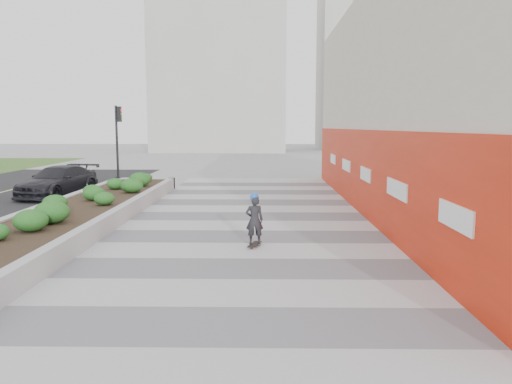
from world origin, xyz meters
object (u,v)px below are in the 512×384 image
skateboarder (254,220)px  car_dark (58,181)px  planter (80,210)px  traffic_signal_near (118,133)px

skateboarder → car_dark: bearing=149.1°
planter → car_dark: car_dark is taller
planter → car_dark: 7.01m
traffic_signal_near → planter: bearing=-80.7°
car_dark → planter: bearing=-51.4°
planter → car_dark: size_ratio=3.89×
traffic_signal_near → car_dark: bearing=-109.7°
skateboarder → planter: bearing=166.3°
traffic_signal_near → skateboarder: 15.72m
traffic_signal_near → car_dark: (-1.54, -4.30, -2.09)m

